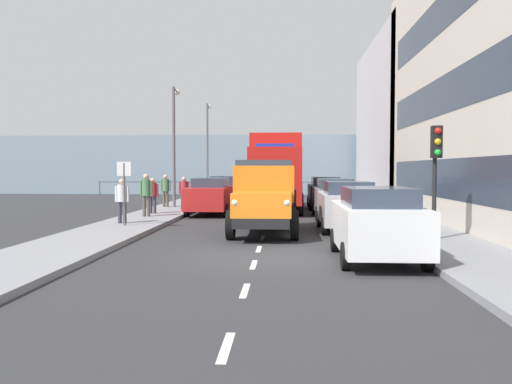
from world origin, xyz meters
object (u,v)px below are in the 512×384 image
Objects in this scene: pedestrian_strolling at (153,193)px; pedestrian_couple_a at (166,188)px; car_grey_kerbside_2 at (334,198)px; pedestrian_with_bag at (122,197)px; car_silver_kerbside_1 at (347,205)px; pedestrian_near_railing at (184,190)px; car_black_kerbside_3 at (325,192)px; lamp_post_promenade at (174,135)px; lorry_cargo_red at (276,170)px; lamp_post_far at (208,141)px; car_red_oppositeside_0 at (210,195)px; car_navy_oppositeside_1 at (225,190)px; pedestrian_couple_b at (146,191)px; truck_vintage_orange at (264,199)px; street_sign at (124,182)px; traffic_light_near at (436,157)px; car_white_kerbside_near at (376,222)px.

pedestrian_couple_a is at bearing -85.03° from pedestrian_strolling.
pedestrian_with_bag reaches higher than car_grey_kerbside_2.
car_silver_kerbside_1 is 2.39× the size of pedestrian_near_railing.
car_silver_kerbside_1 and car_black_kerbside_3 have the same top height.
pedestrian_strolling is (8.08, -0.20, 0.19)m from car_grey_kerbside_2.
car_black_kerbside_3 is (0.00, -10.04, -0.00)m from car_silver_kerbside_1.
pedestrian_strolling is 0.25× the size of lamp_post_promenade.
lamp_post_far reaches higher than lorry_cargo_red.
car_grey_kerbside_2 is 2.69× the size of pedestrian_with_bag.
car_red_oppositeside_0 is 6.05m from car_navy_oppositeside_1.
car_red_oppositeside_0 is at bearing -15.80° from car_grey_kerbside_2.
pedestrian_couple_b is at bearing 75.57° from car_navy_oppositeside_1.
truck_vintage_orange is 6.89m from pedestrian_couple_b.
pedestrian_couple_a is at bearing -43.49° from car_red_oppositeside_0.
truck_vintage_orange reaches higher than pedestrian_couple_b.
pedestrian_strolling reaches higher than car_silver_kerbside_1.
truck_vintage_orange is 3.32× the size of pedestrian_couple_a.
truck_vintage_orange is 5.13m from street_sign.
lamp_post_far reaches higher than pedestrian_strolling.
traffic_light_near is at bearing 146.60° from pedestrian_couple_b.
lamp_post_far is (8.07, -11.41, 3.37)m from car_black_kerbside_3.
lamp_post_promenade is (0.02, -5.73, 2.70)m from pedestrian_couple_b.
lamp_post_far is (0.10, -18.00, 3.05)m from pedestrian_couple_b.
pedestrian_with_bag is at bearing -4.74° from car_silver_kerbside_1.
car_black_kerbside_3 is at bearing -90.00° from car_white_kerbside_near.
pedestrian_with_bag is at bearing 89.13° from lamp_post_promenade.
lamp_post_promenade reaches higher than pedestrian_near_railing.
pedestrian_couple_a is 12.88m from lamp_post_far.
traffic_light_near is (-2.09, 3.19, 1.58)m from car_silver_kerbside_1.
car_white_kerbside_near is 17.00m from pedestrian_couple_a.
pedestrian_couple_a is (0.31, -8.28, 0.04)m from pedestrian_with_bag.
pedestrian_strolling is at bearing 33.61° from lorry_cargo_red.
pedestrian_with_bag is 21.01m from lamp_post_far.
pedestrian_couple_b reaches higher than pedestrian_with_bag.
lorry_cargo_red is at bearing -143.90° from car_red_oppositeside_0.
pedestrian_couple_a is at bearing -60.92° from truck_vintage_orange.
car_red_oppositeside_0 is 2.79m from pedestrian_strolling.
traffic_light_near is (-10.51, 12.13, 1.32)m from pedestrian_couple_a.
pedestrian_couple_b is (2.30, 8.93, 0.31)m from car_navy_oppositeside_1.
lorry_cargo_red is 2.12× the size of car_silver_kerbside_1.
lorry_cargo_red is 3.21m from car_black_kerbside_3.
pedestrian_near_railing is 2.39m from pedestrian_couple_a.
pedestrian_near_railing is 0.26× the size of lamp_post_promenade.
pedestrian_strolling is at bearing 72.08° from car_navy_oppositeside_1.
pedestrian_couple_b is at bearing -41.64° from truck_vintage_orange.
pedestrian_near_railing is at bearing -62.43° from truck_vintage_orange.
truck_vintage_orange is 11.85m from lamp_post_promenade.
car_red_oppositeside_0 is at bearing 136.51° from pedestrian_couple_a.
lamp_post_promenade is (5.38, -0.61, 1.84)m from lorry_cargo_red.
traffic_light_near is at bearing 123.22° from car_silver_kerbside_1.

